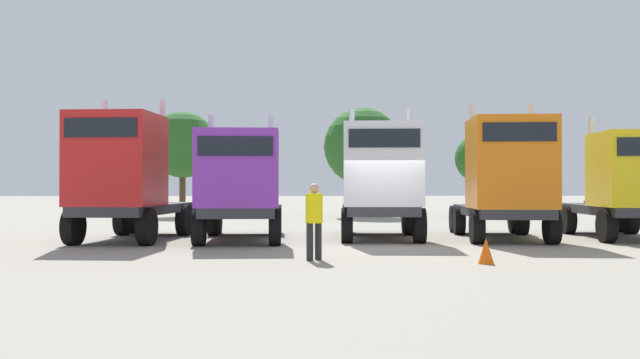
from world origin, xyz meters
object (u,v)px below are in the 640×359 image
at_px(semi_truck_purple, 240,185).
at_px(semi_truck_orange, 506,178).
at_px(traffic_cone_near, 486,251).
at_px(visitor_in_hivis, 314,216).
at_px(semi_truck_yellow, 628,184).
at_px(semi_truck_red, 125,176).
at_px(semi_truck_white, 382,181).

relative_size(semi_truck_purple, semi_truck_orange, 0.99).
distance_m(semi_truck_orange, traffic_cone_near, 6.79).
relative_size(semi_truck_orange, visitor_in_hivis, 3.61).
height_order(semi_truck_yellow, traffic_cone_near, semi_truck_yellow).
height_order(semi_truck_red, semi_truck_yellow, semi_truck_red).
xyz_separation_m(semi_truck_white, traffic_cone_near, (1.46, -6.60, -1.62)).
xyz_separation_m(semi_truck_purple, visitor_in_hivis, (2.13, -5.15, -0.73)).
bearing_deg(traffic_cone_near, semi_truck_red, 146.77).
bearing_deg(semi_truck_orange, semi_truck_yellow, 100.83).
bearing_deg(semi_truck_red, semi_truck_orange, 95.78).
height_order(semi_truck_red, visitor_in_hivis, semi_truck_red).
relative_size(semi_truck_red, semi_truck_white, 1.11).
bearing_deg(semi_truck_white, semi_truck_orange, 87.72).
distance_m(semi_truck_white, semi_truck_orange, 3.92).
xyz_separation_m(semi_truck_red, semi_truck_orange, (11.95, -0.13, -0.06)).
distance_m(semi_truck_purple, semi_truck_orange, 8.37).
relative_size(semi_truck_orange, traffic_cone_near, 11.35).
bearing_deg(semi_truck_yellow, semi_truck_red, -83.59).
xyz_separation_m(semi_truck_orange, traffic_cone_near, (-2.43, -6.11, -1.70)).
bearing_deg(semi_truck_purple, semi_truck_red, -93.93).
relative_size(semi_truck_red, visitor_in_hivis, 3.68).
height_order(visitor_in_hivis, traffic_cone_near, visitor_in_hivis).
distance_m(semi_truck_white, visitor_in_hivis, 6.24).
distance_m(semi_truck_purple, semi_truck_white, 4.52).
relative_size(semi_truck_purple, semi_truck_white, 1.08).
height_order(semi_truck_orange, visitor_in_hivis, semi_truck_orange).
distance_m(semi_truck_white, traffic_cone_near, 6.95).
relative_size(semi_truck_yellow, traffic_cone_near, 11.19).
xyz_separation_m(visitor_in_hivis, traffic_cone_near, (3.81, -0.88, -0.76)).
bearing_deg(semi_truck_orange, traffic_cone_near, -15.37).
bearing_deg(semi_truck_yellow, semi_truck_white, -85.52).
height_order(semi_truck_red, semi_truck_white, semi_truck_red).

